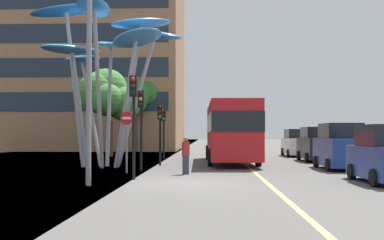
{
  "coord_description": "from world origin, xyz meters",
  "views": [
    {
      "loc": [
        0.72,
        -17.07,
        1.79
      ],
      "look_at": [
        -0.22,
        9.1,
        2.5
      ],
      "focal_mm": 44.88,
      "sensor_mm": 36.0,
      "label": 1
    }
  ],
  "objects_px": {
    "no_entry_sign": "(127,132)",
    "traffic_light_kerb_near": "(134,105)",
    "red_bus": "(230,129)",
    "traffic_light_opposite": "(164,123)",
    "traffic_light_kerb_far": "(141,113)",
    "leaf_sculpture": "(109,45)",
    "traffic_light_island_mid": "(160,121)",
    "street_lamp": "(97,30)",
    "pedestrian": "(186,155)",
    "car_parked_far": "(317,145)",
    "car_side_street": "(298,143)",
    "car_parked_mid": "(340,148)"
  },
  "relations": [
    {
      "from": "no_entry_sign",
      "to": "traffic_light_kerb_near",
      "type": "bearing_deg",
      "value": -75.7
    },
    {
      "from": "red_bus",
      "to": "traffic_light_kerb_far",
      "type": "distance_m",
      "value": 7.87
    },
    {
      "from": "traffic_light_island_mid",
      "to": "no_entry_sign",
      "type": "height_order",
      "value": "traffic_light_island_mid"
    },
    {
      "from": "traffic_light_kerb_near",
      "to": "no_entry_sign",
      "type": "bearing_deg",
      "value": 104.3
    },
    {
      "from": "pedestrian",
      "to": "leaf_sculpture",
      "type": "bearing_deg",
      "value": 134.8
    },
    {
      "from": "car_side_street",
      "to": "no_entry_sign",
      "type": "distance_m",
      "value": 18.9
    },
    {
      "from": "car_parked_far",
      "to": "street_lamp",
      "type": "relative_size",
      "value": 0.52
    },
    {
      "from": "traffic_light_opposite",
      "to": "no_entry_sign",
      "type": "distance_m",
      "value": 11.19
    },
    {
      "from": "street_lamp",
      "to": "pedestrian",
      "type": "height_order",
      "value": "street_lamp"
    },
    {
      "from": "traffic_light_kerb_near",
      "to": "red_bus",
      "type": "bearing_deg",
      "value": 68.7
    },
    {
      "from": "car_parked_mid",
      "to": "car_parked_far",
      "type": "relative_size",
      "value": 0.95
    },
    {
      "from": "traffic_light_opposite",
      "to": "car_parked_far",
      "type": "height_order",
      "value": "traffic_light_opposite"
    },
    {
      "from": "traffic_light_opposite",
      "to": "car_side_street",
      "type": "bearing_deg",
      "value": 24.72
    },
    {
      "from": "red_bus",
      "to": "traffic_light_island_mid",
      "type": "bearing_deg",
      "value": -145.53
    },
    {
      "from": "traffic_light_kerb_far",
      "to": "street_lamp",
      "type": "height_order",
      "value": "street_lamp"
    },
    {
      "from": "traffic_light_kerb_near",
      "to": "street_lamp",
      "type": "relative_size",
      "value": 0.47
    },
    {
      "from": "traffic_light_island_mid",
      "to": "street_lamp",
      "type": "height_order",
      "value": "street_lamp"
    },
    {
      "from": "red_bus",
      "to": "traffic_light_island_mid",
      "type": "xyz_separation_m",
      "value": [
        -3.97,
        -2.73,
        0.38
      ]
    },
    {
      "from": "traffic_light_kerb_near",
      "to": "street_lamp",
      "type": "xyz_separation_m",
      "value": [
        -0.93,
        -2.04,
        2.43
      ]
    },
    {
      "from": "traffic_light_island_mid",
      "to": "car_parked_mid",
      "type": "relative_size",
      "value": 0.8
    },
    {
      "from": "red_bus",
      "to": "car_side_street",
      "type": "bearing_deg",
      "value": 55.98
    },
    {
      "from": "traffic_light_kerb_near",
      "to": "pedestrian",
      "type": "relative_size",
      "value": 2.43
    },
    {
      "from": "street_lamp",
      "to": "car_side_street",
      "type": "bearing_deg",
      "value": 63.09
    },
    {
      "from": "red_bus",
      "to": "traffic_light_kerb_near",
      "type": "relative_size",
      "value": 2.89
    },
    {
      "from": "leaf_sculpture",
      "to": "red_bus",
      "type": "bearing_deg",
      "value": 30.49
    },
    {
      "from": "street_lamp",
      "to": "no_entry_sign",
      "type": "height_order",
      "value": "street_lamp"
    },
    {
      "from": "traffic_light_kerb_near",
      "to": "car_side_street",
      "type": "distance_m",
      "value": 21.28
    },
    {
      "from": "traffic_light_opposite",
      "to": "car_parked_far",
      "type": "distance_m",
      "value": 10.23
    },
    {
      "from": "red_bus",
      "to": "car_side_street",
      "type": "xyz_separation_m",
      "value": [
        5.51,
        8.16,
        -1.05
      ]
    },
    {
      "from": "red_bus",
      "to": "traffic_light_opposite",
      "type": "xyz_separation_m",
      "value": [
        -4.37,
        3.61,
        0.43
      ]
    },
    {
      "from": "leaf_sculpture",
      "to": "traffic_light_island_mid",
      "type": "xyz_separation_m",
      "value": [
        2.59,
        1.14,
        -4.02
      ]
    },
    {
      "from": "car_parked_mid",
      "to": "no_entry_sign",
      "type": "bearing_deg",
      "value": -166.44
    },
    {
      "from": "leaf_sculpture",
      "to": "no_entry_sign",
      "type": "xyz_separation_m",
      "value": [
        1.59,
        -3.68,
        -4.62
      ]
    },
    {
      "from": "traffic_light_opposite",
      "to": "car_side_street",
      "type": "relative_size",
      "value": 0.76
    },
    {
      "from": "traffic_light_opposite",
      "to": "traffic_light_kerb_far",
      "type": "bearing_deg",
      "value": -90.68
    },
    {
      "from": "red_bus",
      "to": "no_entry_sign",
      "type": "height_order",
      "value": "red_bus"
    },
    {
      "from": "car_parked_mid",
      "to": "street_lamp",
      "type": "xyz_separation_m",
      "value": [
        -10.27,
        -7.64,
        4.24
      ]
    },
    {
      "from": "car_parked_mid",
      "to": "traffic_light_island_mid",
      "type": "bearing_deg",
      "value": 165.44
    },
    {
      "from": "traffic_light_kerb_far",
      "to": "traffic_light_opposite",
      "type": "xyz_separation_m",
      "value": [
        0.12,
        10.03,
        -0.26
      ]
    },
    {
      "from": "street_lamp",
      "to": "pedestrian",
      "type": "relative_size",
      "value": 5.17
    },
    {
      "from": "street_lamp",
      "to": "pedestrian",
      "type": "xyz_separation_m",
      "value": [
        2.81,
        4.58,
        -4.48
      ]
    },
    {
      "from": "red_bus",
      "to": "traffic_light_kerb_near",
      "type": "xyz_separation_m",
      "value": [
        -4.17,
        -10.7,
        0.83
      ]
    },
    {
      "from": "car_parked_mid",
      "to": "car_parked_far",
      "type": "height_order",
      "value": "car_parked_mid"
    },
    {
      "from": "traffic_light_kerb_near",
      "to": "traffic_light_opposite",
      "type": "bearing_deg",
      "value": 90.81
    },
    {
      "from": "traffic_light_kerb_near",
      "to": "street_lamp",
      "type": "height_order",
      "value": "street_lamp"
    },
    {
      "from": "car_side_street",
      "to": "traffic_light_opposite",
      "type": "bearing_deg",
      "value": -155.28
    },
    {
      "from": "leaf_sculpture",
      "to": "traffic_light_island_mid",
      "type": "height_order",
      "value": "leaf_sculpture"
    },
    {
      "from": "traffic_light_kerb_far",
      "to": "pedestrian",
      "type": "xyz_separation_m",
      "value": [
        2.2,
        -1.74,
        -1.92
      ]
    },
    {
      "from": "red_bus",
      "to": "traffic_light_island_mid",
      "type": "distance_m",
      "value": 4.83
    },
    {
      "from": "traffic_light_island_mid",
      "to": "pedestrian",
      "type": "xyz_separation_m",
      "value": [
        1.68,
        -5.44,
        -1.6
      ]
    }
  ]
}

